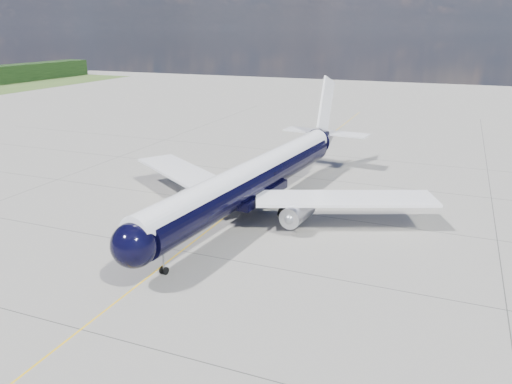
% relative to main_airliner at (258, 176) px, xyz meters
% --- Properties ---
extents(ground, '(320.00, 320.00, 0.00)m').
position_rel_main_airliner_xyz_m(ground, '(-3.00, 6.43, -4.58)').
color(ground, gray).
rests_on(ground, ground).
extents(taxiway_centerline, '(0.16, 160.00, 0.01)m').
position_rel_main_airliner_xyz_m(taxiway_centerline, '(-3.00, 1.43, -4.58)').
color(taxiway_centerline, yellow).
rests_on(taxiway_centerline, ground).
extents(main_airliner, '(41.81, 51.14, 14.77)m').
position_rel_main_airliner_xyz_m(main_airliner, '(0.00, 0.00, 0.00)').
color(main_airliner, black).
rests_on(main_airliner, ground).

